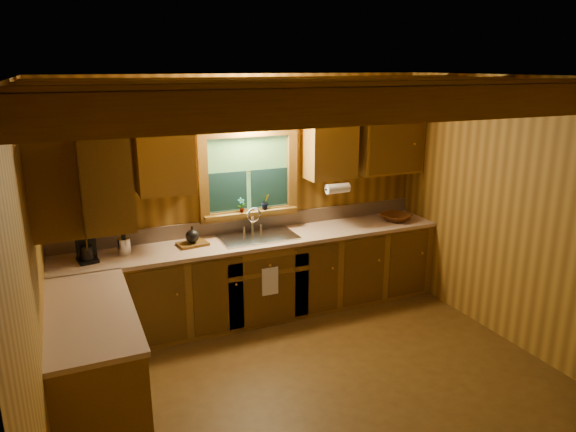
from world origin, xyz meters
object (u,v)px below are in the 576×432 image
(cutting_board, at_px, (193,244))
(sink, at_px, (258,241))
(wicker_basket, at_px, (396,217))
(coffee_maker, at_px, (86,245))

(cutting_board, bearing_deg, sink, -9.96)
(sink, bearing_deg, wicker_basket, -2.36)
(cutting_board, bearing_deg, coffee_maker, 174.42)
(cutting_board, xyz_separation_m, wicker_basket, (2.43, -0.10, 0.03))
(cutting_board, height_order, wicker_basket, wicker_basket)
(sink, bearing_deg, coffee_maker, -179.82)
(coffee_maker, bearing_deg, cutting_board, -6.91)
(sink, height_order, coffee_maker, coffee_maker)
(sink, height_order, wicker_basket, sink)
(wicker_basket, bearing_deg, cutting_board, 177.62)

